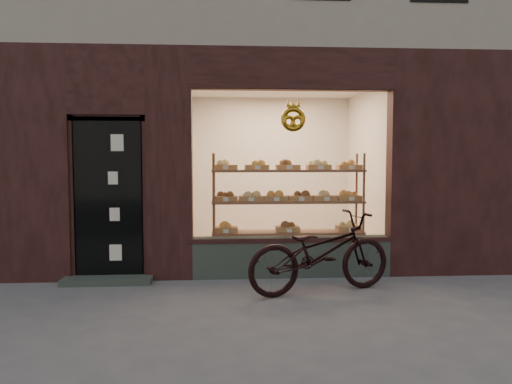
{
  "coord_description": "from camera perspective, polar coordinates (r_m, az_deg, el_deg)",
  "views": [
    {
      "loc": [
        -0.5,
        -4.62,
        1.65
      ],
      "look_at": [
        -0.05,
        2.0,
        1.18
      ],
      "focal_mm": 35.0,
      "sensor_mm": 36.0,
      "label": 1
    }
  ],
  "objects": [
    {
      "name": "display_shelf",
      "position": [
        7.27,
        3.63,
        -1.91
      ],
      "size": [
        2.2,
        0.45,
        1.7
      ],
      "color": "brown",
      "rests_on": "ground"
    },
    {
      "name": "bicycle",
      "position": [
        6.14,
        7.36,
        -6.88
      ],
      "size": [
        1.98,
        1.16,
        0.98
      ],
      "primitive_type": "imported",
      "rotation": [
        0.0,
        0.0,
        1.86
      ],
      "color": "black",
      "rests_on": "ground"
    },
    {
      "name": "ground",
      "position": [
        4.93,
        2.21,
        -15.52
      ],
      "size": [
        90.0,
        90.0,
        0.0
      ],
      "primitive_type": "plane",
      "color": "slate"
    }
  ]
}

